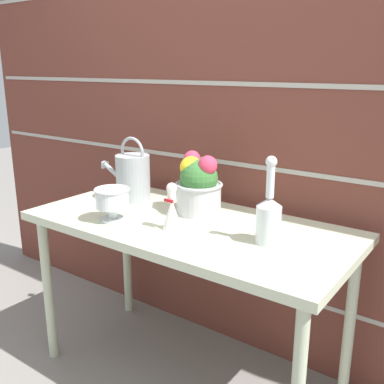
% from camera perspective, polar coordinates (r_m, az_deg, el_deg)
% --- Properties ---
extents(ground_plane, '(12.00, 12.00, 0.00)m').
position_cam_1_polar(ground_plane, '(2.20, -0.53, -22.25)').
color(ground_plane, gray).
extents(brick_wall, '(3.60, 0.08, 2.20)m').
position_cam_1_polar(brick_wall, '(2.09, 6.10, 8.61)').
color(brick_wall, brown).
rests_on(brick_wall, ground_plane).
extents(patio_table, '(1.35, 0.64, 0.74)m').
position_cam_1_polar(patio_table, '(1.87, -0.58, -5.92)').
color(patio_table, beige).
rests_on(patio_table, ground_plane).
extents(watering_can, '(0.31, 0.16, 0.30)m').
position_cam_1_polar(watering_can, '(2.14, -7.58, 2.02)').
color(watering_can, '#9EA3A8').
rests_on(watering_can, patio_table).
extents(crystal_pedestal_bowl, '(0.15, 0.15, 0.14)m').
position_cam_1_polar(crystal_pedestal_bowl, '(1.86, -10.10, -0.99)').
color(crystal_pedestal_bowl, silver).
rests_on(crystal_pedestal_bowl, patio_table).
extents(flower_planter, '(0.21, 0.21, 0.26)m').
position_cam_1_polar(flower_planter, '(1.92, 0.80, 0.92)').
color(flower_planter, '#BCBCC1').
rests_on(flower_planter, patio_table).
extents(glass_decanter, '(0.09, 0.09, 0.32)m').
position_cam_1_polar(glass_decanter, '(1.62, 9.72, -2.97)').
color(glass_decanter, silver).
rests_on(glass_decanter, patio_table).
extents(figurine_vase, '(0.08, 0.08, 0.19)m').
position_cam_1_polar(figurine_vase, '(1.75, -2.67, -2.33)').
color(figurine_vase, white).
rests_on(figurine_vase, patio_table).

